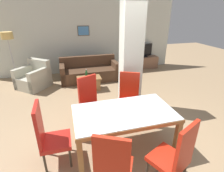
{
  "coord_description": "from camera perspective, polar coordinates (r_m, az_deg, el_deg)",
  "views": [
    {
      "loc": [
        -0.86,
        -2.36,
        2.35
      ],
      "look_at": [
        0.0,
        0.75,
        0.92
      ],
      "focal_mm": 28.0,
      "sensor_mm": 36.0,
      "label": 1
    }
  ],
  "objects": [
    {
      "name": "dining_chair_head_left",
      "position": [
        2.98,
        -19.97,
        -14.72
      ],
      "size": [
        0.46,
        0.46,
        1.09
      ],
      "rotation": [
        0.0,
        0.0,
        -1.57
      ],
      "color": "red",
      "rests_on": "ground_plane"
    },
    {
      "name": "coffee_table",
      "position": [
        5.52,
        -7.44,
        0.86
      ],
      "size": [
        0.73,
        0.46,
        0.41
      ],
      "color": "olive",
      "rests_on": "ground_plane"
    },
    {
      "name": "dining_chair_far_right",
      "position": [
        3.93,
        5.42,
        -3.41
      ],
      "size": [
        0.61,
        0.61,
        1.09
      ],
      "rotation": [
        0.0,
        0.0,
        2.7
      ],
      "color": "red",
      "rests_on": "ground_plane"
    },
    {
      "name": "dining_chair_near_right",
      "position": [
        2.65,
        19.96,
        -20.47
      ],
      "size": [
        0.61,
        0.61,
        1.09
      ],
      "rotation": [
        0.0,
        0.0,
        0.44
      ],
      "color": "#B62312",
      "rests_on": "ground_plane"
    },
    {
      "name": "tv_screen",
      "position": [
        7.56,
        10.2,
        11.21
      ],
      "size": [
        0.92,
        0.38,
        0.53
      ],
      "rotation": [
        0.0,
        0.0,
        3.49
      ],
      "color": "black",
      "rests_on": "tv_stand"
    },
    {
      "name": "ground_plane",
      "position": [
        3.44,
        3.54,
        -19.28
      ],
      "size": [
        18.0,
        18.0,
        0.0
      ],
      "primitive_type": "plane",
      "color": "#997D5B"
    },
    {
      "name": "dining_chair_far_left",
      "position": [
        3.74,
        -6.9,
        -4.92
      ],
      "size": [
        0.61,
        0.61,
        1.09
      ],
      "rotation": [
        0.0,
        0.0,
        -2.7
      ],
      "color": "red",
      "rests_on": "ground_plane"
    },
    {
      "name": "floor_lamp",
      "position": [
        6.66,
        -30.84,
        12.69
      ],
      "size": [
        0.35,
        0.35,
        1.69
      ],
      "color": "#B7B7BC",
      "rests_on": "ground_plane"
    },
    {
      "name": "bottle",
      "position": [
        5.46,
        -8.35,
        3.87
      ],
      "size": [
        0.07,
        0.07,
        0.25
      ],
      "color": "#194C23",
      "rests_on": "coffee_table"
    },
    {
      "name": "back_wall",
      "position": [
        7.06,
        -8.67,
        15.44
      ],
      "size": [
        7.2,
        0.09,
        2.7
      ],
      "color": "silver",
      "rests_on": "ground_plane"
    },
    {
      "name": "dining_chair_near_left",
      "position": [
        2.39,
        0.4,
        -24.65
      ],
      "size": [
        0.62,
        0.62,
        1.09
      ],
      "rotation": [
        0.0,
        0.0,
        -0.47
      ],
      "color": "red",
      "rests_on": "ground_plane"
    },
    {
      "name": "tv_stand",
      "position": [
        7.68,
        9.93,
        7.58
      ],
      "size": [
        1.28,
        0.4,
        0.49
      ],
      "color": "#865B44",
      "rests_on": "ground_plane"
    },
    {
      "name": "armchair",
      "position": [
        6.17,
        -24.1,
        2.28
      ],
      "size": [
        1.17,
        1.17,
        0.87
      ],
      "rotation": [
        0.0,
        0.0,
        2.44
      ],
      "color": "#B7B5A0",
      "rests_on": "ground_plane"
    },
    {
      "name": "sofa",
      "position": [
        6.32,
        -7.41,
        4.55
      ],
      "size": [
        2.0,
        0.85,
        0.81
      ],
      "rotation": [
        0.0,
        0.0,
        3.14
      ],
      "color": "#4D3322",
      "rests_on": "ground_plane"
    },
    {
      "name": "divider_pillar",
      "position": [
        4.13,
        6.23,
        9.7
      ],
      "size": [
        0.48,
        0.36,
        2.7
      ],
      "color": "silver",
      "rests_on": "ground_plane"
    },
    {
      "name": "dining_table",
      "position": [
        3.05,
        3.83,
        -10.75
      ],
      "size": [
        1.7,
        0.96,
        0.77
      ],
      "color": "olive",
      "rests_on": "ground_plane"
    }
  ]
}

